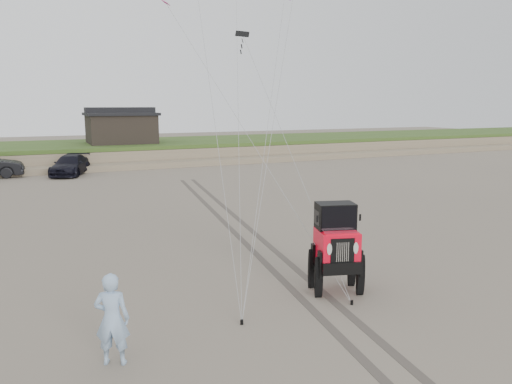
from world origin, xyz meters
The scene contains 9 objects.
ground centered at (0.00, 0.00, 0.00)m, with size 160.00×160.00×0.00m, color #6B6054.
dune_ridge centered at (0.00, 37.50, 0.82)m, with size 160.00×14.25×1.73m.
cabin centered at (2.00, 37.00, 3.24)m, with size 6.40×5.40×3.35m.
truck_c centered at (-3.30, 29.16, 0.75)m, with size 2.10×5.18×1.50m, color black.
jeep centered at (1.67, 0.19, 1.04)m, with size 2.41×5.60×2.09m, color #F60A23, non-canonical shape.
man centered at (-4.87, -1.30, 1.00)m, with size 0.73×0.48×2.00m, color #8EADDC.
stake_main centered at (-1.68, -0.69, 0.06)m, with size 0.08×0.08×0.12m, color black.
stake_aux centered at (1.54, -0.81, 0.06)m, with size 0.08×0.08×0.12m, color black.
tire_tracks centered at (2.00, 8.00, 0.00)m, with size 5.22×29.74×0.01m.
Camera 1 is at (-6.22, -11.41, 5.42)m, focal length 35.00 mm.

